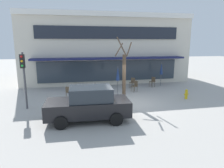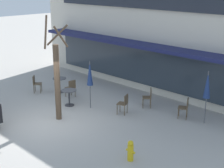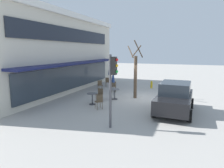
{
  "view_description": "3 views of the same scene",
  "coord_description": "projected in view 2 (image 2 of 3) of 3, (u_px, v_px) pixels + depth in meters",
  "views": [
    {
      "loc": [
        -3.52,
        -12.26,
        3.94
      ],
      "look_at": [
        -0.53,
        2.38,
        0.83
      ],
      "focal_mm": 32.0,
      "sensor_mm": 36.0,
      "label": 1
    },
    {
      "loc": [
        11.06,
        -7.3,
        5.65
      ],
      "look_at": [
        0.67,
        2.98,
        1.18
      ],
      "focal_mm": 55.0,
      "sensor_mm": 36.0,
      "label": 2
    },
    {
      "loc": [
        -14.51,
        -3.23,
        3.57
      ],
      "look_at": [
        -0.06,
        2.45,
        0.95
      ],
      "focal_mm": 32.0,
      "sensor_mm": 36.0,
      "label": 3
    }
  ],
  "objects": [
    {
      "name": "cafe_chair_1",
      "position": [
        36.0,
        83.0,
        17.72
      ],
      "size": [
        0.57,
        0.57,
        0.89
      ],
      "color": "brown",
      "rests_on": "ground"
    },
    {
      "name": "cafe_chair_2",
      "position": [
        124.0,
        103.0,
        14.86
      ],
      "size": [
        0.52,
        0.52,
        0.89
      ],
      "color": "brown",
      "rests_on": "ground"
    },
    {
      "name": "fire_hydrant",
      "position": [
        130.0,
        151.0,
        11.07
      ],
      "size": [
        0.36,
        0.2,
        0.71
      ],
      "color": "gold",
      "rests_on": "ground"
    },
    {
      "name": "patio_umbrella_green_folded",
      "position": [
        207.0,
        85.0,
        13.58
      ],
      "size": [
        0.28,
        0.28,
        2.2
      ],
      "color": "#4C4C51",
      "rests_on": "ground"
    },
    {
      "name": "street_tree",
      "position": [
        57.0,
        77.0,
        13.98
      ],
      "size": [
        1.07,
        1.21,
        4.3
      ],
      "color": "brown",
      "rests_on": "ground"
    },
    {
      "name": "cafe_table_near_wall",
      "position": [
        60.0,
        83.0,
        17.76
      ],
      "size": [
        0.7,
        0.7,
        0.76
      ],
      "color": "#333338",
      "rests_on": "ground"
    },
    {
      "name": "ground_plane",
      "position": [
        49.0,
        123.0,
        14.08
      ],
      "size": [
        80.0,
        80.0,
        0.0
      ],
      "primitive_type": "plane",
      "color": "#ADA8A0"
    },
    {
      "name": "cafe_chair_0",
      "position": [
        148.0,
        96.0,
        15.66
      ],
      "size": [
        0.56,
        0.56,
        0.89
      ],
      "color": "brown",
      "rests_on": "ground"
    },
    {
      "name": "patio_umbrella_cream_folded",
      "position": [
        90.0,
        74.0,
        15.23
      ],
      "size": [
        0.28,
        0.28,
        2.2
      ],
      "color": "#4C4C51",
      "rests_on": "ground"
    },
    {
      "name": "cafe_chair_3",
      "position": [
        185.0,
        107.0,
        14.39
      ],
      "size": [
        0.54,
        0.54,
        0.89
      ],
      "color": "brown",
      "rests_on": "ground"
    },
    {
      "name": "cafe_table_streetside",
      "position": [
        69.0,
        95.0,
        15.87
      ],
      "size": [
        0.7,
        0.7,
        0.76
      ],
      "color": "#333338",
      "rests_on": "ground"
    },
    {
      "name": "building_facade",
      "position": [
        190.0,
        21.0,
        19.8
      ],
      "size": [
        16.3,
        9.1,
        6.67
      ],
      "color": "beige",
      "rests_on": "ground"
    },
    {
      "name": "cafe_chair_4",
      "position": [
        71.0,
        87.0,
        17.0
      ],
      "size": [
        0.42,
        0.42,
        0.89
      ],
      "color": "brown",
      "rests_on": "ground"
    }
  ]
}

